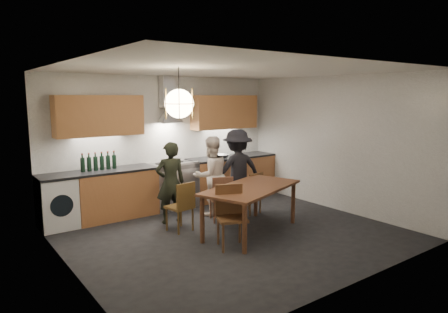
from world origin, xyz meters
TOP-DOWN VIEW (x-y plane):
  - ground at (0.00, 0.00)m, footprint 5.00×5.00m
  - room_shell at (0.00, 0.00)m, footprint 5.02×4.52m
  - counter_run at (0.02, 1.95)m, footprint 5.00×0.62m
  - range_stove at (0.00, 1.94)m, footprint 0.90×0.60m
  - wall_fixtures at (0.00, 2.07)m, footprint 4.30×0.54m
  - pendant_lamp at (-1.00, -0.10)m, footprint 0.43×0.43m
  - dining_table at (0.28, -0.14)m, footprint 2.01×1.47m
  - chair_back_left at (-0.60, 0.54)m, footprint 0.43×0.43m
  - chair_back_mid at (0.23, 0.60)m, footprint 0.48×0.48m
  - chair_back_right at (0.96, 0.63)m, footprint 0.40×0.40m
  - chair_front at (-0.35, -0.41)m, footprint 0.54×0.54m
  - person_left at (-0.52, 1.08)m, footprint 0.58×0.45m
  - person_mid at (0.32, 1.07)m, footprint 0.73×0.58m
  - person_right at (0.90, 1.01)m, footprint 1.11×0.76m
  - mixing_bowl at (1.17, 1.90)m, footprint 0.33×0.33m
  - stock_pot at (1.66, 1.95)m, footprint 0.26×0.26m
  - wine_bottles at (-1.45, 2.01)m, footprint 0.64×0.08m

SIDE VIEW (x-z plane):
  - ground at x=0.00m, z-range 0.00..0.00m
  - range_stove at x=0.00m, z-range -0.02..0.90m
  - counter_run at x=0.02m, z-range 0.00..0.90m
  - chair_back_right at x=0.96m, z-range 0.06..0.85m
  - chair_back_mid at x=0.23m, z-range 0.06..0.88m
  - chair_back_left at x=-0.60m, z-range 0.06..0.89m
  - chair_front at x=-0.35m, z-range 0.07..0.98m
  - dining_table at x=0.28m, z-range 0.29..1.06m
  - person_left at x=-0.52m, z-range 0.00..1.43m
  - person_mid at x=0.32m, z-range 0.00..1.47m
  - person_right at x=0.90m, z-range 0.00..1.58m
  - mixing_bowl at x=1.17m, z-range 0.90..0.97m
  - stock_pot at x=1.66m, z-range 0.90..1.04m
  - wine_bottles at x=-1.45m, z-range 0.90..1.22m
  - room_shell at x=0.00m, z-range 0.40..3.01m
  - wall_fixtures at x=0.00m, z-range 1.32..2.42m
  - pendant_lamp at x=-1.00m, z-range 1.75..2.45m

